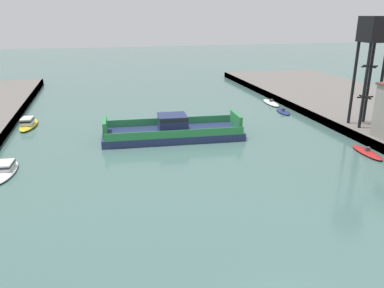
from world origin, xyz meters
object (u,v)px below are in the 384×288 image
moored_boat_mid_right (4,170)px  crane_tower (373,40)px  moored_boat_upstream_a (283,112)px  chain_ferry (173,131)px  moored_boat_mid_left (28,123)px  moored_boat_upstream_b (271,103)px  moored_boat_far_right (367,152)px

moored_boat_mid_right → crane_tower: 52.51m
moored_boat_mid_right → crane_tower: bearing=4.8°
moored_boat_upstream_a → moored_boat_mid_right: bearing=-157.2°
chain_ferry → moored_boat_mid_left: size_ratio=2.66×
moored_boat_mid_right → chain_ferry: bearing=21.5°
moored_boat_mid_left → moored_boat_mid_right: size_ratio=1.03×
moored_boat_upstream_a → crane_tower: 20.92m
moored_boat_mid_left → chain_ferry: bearing=-27.2°
moored_boat_upstream_b → moored_boat_far_right: bearing=-90.3°
chain_ferry → crane_tower: bearing=-8.5°
chain_ferry → moored_boat_upstream_b: bearing=36.0°
chain_ferry → moored_boat_upstream_b: chain_ferry is taller
moored_boat_mid_right → moored_boat_upstream_b: bearing=29.6°
moored_boat_far_right → chain_ferry: bearing=151.3°
moored_boat_mid_left → moored_boat_upstream_b: (45.67, 6.08, -0.34)m
moored_boat_mid_left → moored_boat_upstream_b: bearing=7.6°
chain_ferry → crane_tower: (28.90, -4.34, 12.95)m
moored_boat_upstream_a → chain_ferry: bearing=-156.1°
chain_ferry → moored_boat_mid_right: bearing=-158.5°
moored_boat_mid_right → moored_boat_upstream_a: (44.65, 18.75, -0.24)m
moored_boat_mid_left → crane_tower: size_ratio=0.49×
moored_boat_mid_left → moored_boat_upstream_a: moored_boat_mid_left is taller
moored_boat_mid_left → moored_boat_upstream_a: size_ratio=1.52×
moored_boat_far_right → moored_boat_upstream_a: moored_boat_far_right is taller
crane_tower → moored_boat_mid_right: bearing=-175.2°
moored_boat_mid_left → moored_boat_upstream_b: 46.08m
moored_boat_far_right → crane_tower: 17.07m
chain_ferry → moored_boat_far_right: bearing=-28.7°
moored_boat_mid_left → moored_boat_upstream_b: moored_boat_mid_left is taller
moored_boat_far_right → moored_boat_upstream_b: (0.15, 30.24, 0.02)m
moored_boat_mid_left → crane_tower: crane_tower is taller
moored_boat_upstream_b → moored_boat_mid_right: bearing=-150.4°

